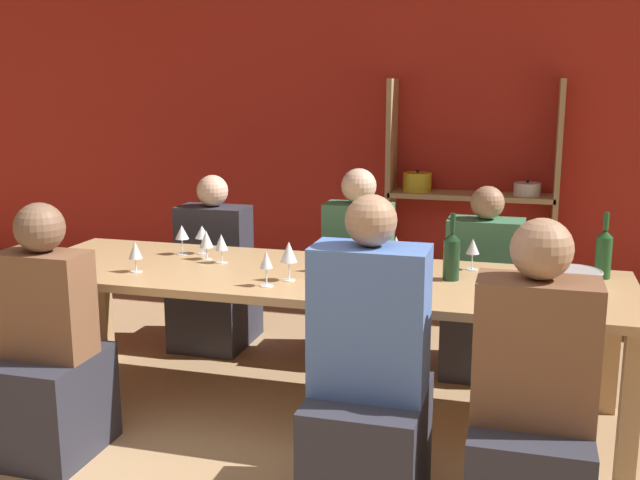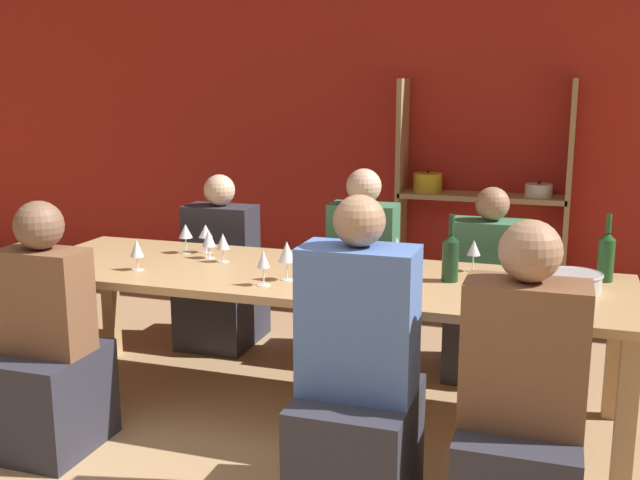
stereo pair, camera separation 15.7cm
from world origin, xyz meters
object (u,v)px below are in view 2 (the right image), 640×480
object	(u,v)px
wine_glass_white_d	(186,232)
wine_glass_white_c	(396,246)
wine_glass_red_d	(209,239)
wine_bottle_green	(450,256)
wine_glass_red_c	(223,242)
wine_glass_empty_c	(288,252)
wine_glass_white_e	(137,249)
wine_glass_red_a	(527,259)
person_near_c	(50,360)
wine_glass_empty_b	(263,261)
person_far_c	(222,283)
wine_bottle_dark	(606,256)
person_near_a	(520,425)
wine_glass_red_b	(474,249)
person_far_b	(363,290)
shelf_unit	(479,234)
cell_phone	(503,289)
person_near_b	(357,402)
wine_glass_empty_a	(206,232)
wine_glass_white_a	(398,265)
mixing_bowl	(573,281)
wine_glass_white_b	(322,251)
person_far_a	(487,308)
dining_table	(314,287)

from	to	relation	value
wine_glass_white_d	wine_glass_white_c	bearing A→B (deg)	1.10
wine_glass_red_d	wine_bottle_green	bearing A→B (deg)	-3.36
wine_bottle_green	wine_glass_red_c	bearing A→B (deg)	178.93
wine_glass_empty_c	wine_glass_white_e	bearing A→B (deg)	-176.44
wine_glass_red_a	person_near_c	distance (m)	2.28
wine_glass_red_c	wine_glass_empty_b	size ratio (longest dim) A/B	0.93
wine_glass_red_c	person_far_c	distance (m)	0.94
wine_glass_red_d	wine_glass_empty_c	distance (m)	0.64
wine_bottle_dark	wine_glass_white_c	distance (m)	1.01
wine_bottle_dark	wine_glass_empty_c	size ratio (longest dim) A/B	1.70
wine_glass_empty_c	person_near_a	world-z (taller)	person_near_a
wine_glass_red_b	wine_bottle_dark	bearing A→B (deg)	-0.01
person_far_b	shelf_unit	bearing A→B (deg)	-116.39
wine_glass_white_c	cell_phone	size ratio (longest dim) A/B	0.99
wine_bottle_green	wine_glass_white_d	xyz separation A→B (m)	(-1.49, 0.15, -0.00)
wine_glass_red_c	wine_glass_white_c	bearing A→B (deg)	9.60
wine_glass_red_b	wine_glass_red_d	world-z (taller)	wine_glass_red_b
person_near_b	person_far_c	bearing A→B (deg)	129.47
wine_glass_empty_a	wine_glass_red_c	bearing A→B (deg)	-42.62
wine_glass_empty_b	person_near_b	bearing A→B (deg)	-41.76
wine_glass_white_a	wine_glass_white_e	xyz separation A→B (m)	(-1.33, -0.05, -0.01)
person_near_a	person_far_b	world-z (taller)	person_near_a
shelf_unit	person_near_a	bearing A→B (deg)	-80.53
wine_glass_white_a	wine_bottle_dark	bearing A→B (deg)	26.26
wine_glass_white_e	mixing_bowl	bearing A→B (deg)	7.70
wine_glass_white_c	wine_glass_empty_c	bearing A→B (deg)	-138.28
wine_glass_white_b	wine_glass_red_c	xyz separation A→B (m)	(-0.56, 0.03, 0.00)
wine_glass_red_d	person_far_a	world-z (taller)	person_far_a
dining_table	person_far_a	size ratio (longest dim) A/B	2.81
person_far_b	person_near_b	bearing A→B (deg)	104.18
wine_bottle_dark	person_near_b	world-z (taller)	person_near_b
wine_bottle_green	wine_glass_red_b	bearing A→B (deg)	70.08
shelf_unit	wine_glass_red_d	size ratio (longest dim) A/B	10.76
wine_bottle_dark	wine_glass_red_c	size ratio (longest dim) A/B	2.10
wine_glass_red_c	person_far_b	bearing A→B (deg)	52.61
person_near_a	person_far_b	size ratio (longest dim) A/B	1.03
wine_glass_red_b	person_near_a	bearing A→B (deg)	-73.94
wine_glass_red_d	person_far_c	world-z (taller)	person_far_c
dining_table	wine_glass_empty_a	bearing A→B (deg)	160.55
wine_glass_white_b	person_far_b	bearing A→B (deg)	89.32
wine_glass_white_a	person_near_c	distance (m)	1.65
wine_glass_empty_b	cell_phone	bearing A→B (deg)	13.82
wine_glass_red_a	person_far_a	world-z (taller)	person_far_a
wine_glass_red_c	person_far_b	world-z (taller)	person_far_b
wine_glass_red_b	wine_glass_empty_b	xyz separation A→B (m)	(-0.90, -0.58, 0.00)
cell_phone	person_far_b	distance (m)	1.27
wine_bottle_green	dining_table	bearing A→B (deg)	-174.93
cell_phone	wine_glass_red_c	bearing A→B (deg)	175.86
shelf_unit	wine_glass_red_b	distance (m)	1.70
mixing_bowl	person_far_b	xyz separation A→B (m)	(-1.19, 0.76, -0.35)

